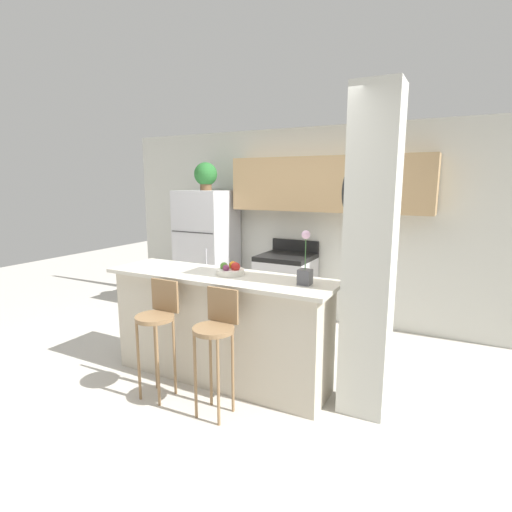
{
  "coord_description": "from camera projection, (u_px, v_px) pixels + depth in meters",
  "views": [
    {
      "loc": [
        1.96,
        -2.98,
        1.84
      ],
      "look_at": [
        0.0,
        0.73,
        1.07
      ],
      "focal_mm": 28.0,
      "sensor_mm": 36.0,
      "label": 1
    }
  ],
  "objects": [
    {
      "name": "trash_bin",
      "position": [
        233.0,
        307.0,
        5.38
      ],
      "size": [
        0.28,
        0.28,
        0.38
      ],
      "color": "#59595B",
      "rests_on": "ground_plane"
    },
    {
      "name": "stove_range",
      "position": [
        286.0,
        288.0,
        5.28
      ],
      "size": [
        0.67,
        0.67,
        1.07
      ],
      "color": "silver",
      "rests_on": "ground_plane"
    },
    {
      "name": "fruit_bowl",
      "position": [
        230.0,
        270.0,
        3.62
      ],
      "size": [
        0.26,
        0.26,
        0.12
      ],
      "color": "silver",
      "rests_on": "counter_bar"
    },
    {
      "name": "orchid_vase",
      "position": [
        305.0,
        268.0,
        3.25
      ],
      "size": [
        0.1,
        0.1,
        0.45
      ],
      "color": "#4C4C51",
      "rests_on": "counter_bar"
    },
    {
      "name": "wall_back",
      "position": [
        312.0,
        209.0,
        5.25
      ],
      "size": [
        5.6,
        0.38,
        2.55
      ],
      "color": "silver",
      "rests_on": "ground_plane"
    },
    {
      "name": "pillar_right",
      "position": [
        370.0,
        257.0,
        3.07
      ],
      "size": [
        0.38,
        0.32,
        2.55
      ],
      "color": "silver",
      "rests_on": "ground_plane"
    },
    {
      "name": "potted_plant_on_fridge",
      "position": [
        206.0,
        175.0,
        5.54
      ],
      "size": [
        0.32,
        0.32,
        0.38
      ],
      "color": "brown",
      "rests_on": "refrigerator"
    },
    {
      "name": "refrigerator",
      "position": [
        207.0,
        251.0,
        5.74
      ],
      "size": [
        0.72,
        0.72,
        1.73
      ],
      "color": "silver",
      "rests_on": "ground_plane"
    },
    {
      "name": "counter_bar",
      "position": [
        220.0,
        327.0,
        3.73
      ],
      "size": [
        2.18,
        0.63,
        1.02
      ],
      "color": "beige",
      "rests_on": "ground_plane"
    },
    {
      "name": "bar_stool_left",
      "position": [
        158.0,
        321.0,
        3.39
      ],
      "size": [
        0.33,
        0.33,
        1.02
      ],
      "color": "olive",
      "rests_on": "ground_plane"
    },
    {
      "name": "bar_stool_right",
      "position": [
        216.0,
        333.0,
        3.12
      ],
      "size": [
        0.33,
        0.33,
        1.02
      ],
      "color": "olive",
      "rests_on": "ground_plane"
    },
    {
      "name": "ground_plane",
      "position": [
        221.0,
        378.0,
        3.82
      ],
      "size": [
        14.0,
        14.0,
        0.0
      ],
      "primitive_type": "plane",
      "color": "beige"
    }
  ]
}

